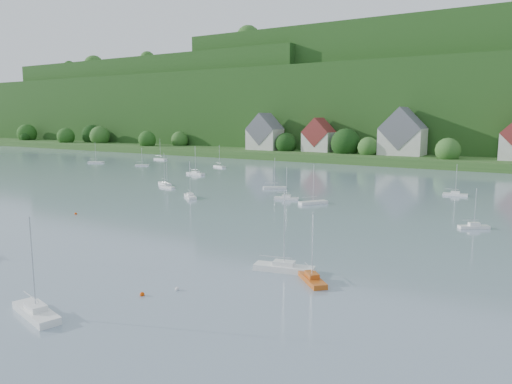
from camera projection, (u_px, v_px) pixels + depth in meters
far_shore_strip at (398, 156)px, 198.41m from camera, size 600.00×60.00×3.00m
forested_ridge at (439, 106)px, 252.32m from camera, size 620.00×181.22×69.89m
village_building_0 at (265, 135)px, 215.25m from camera, size 14.00×10.40×16.00m
village_building_1 at (319, 138)px, 203.88m from camera, size 12.00×9.36×14.00m
village_building_2 at (403, 136)px, 184.40m from camera, size 16.00×11.44×18.00m
near_sailboat_3 at (284, 267)px, 55.52m from camera, size 7.10×3.41×9.24m
near_sailboat_4 at (36, 311)px, 42.94m from camera, size 6.87×3.41×8.94m
near_sailboat_5 at (312, 278)px, 51.93m from camera, size 4.92×4.88×7.31m
mooring_buoy_2 at (142, 296)px, 47.98m from camera, size 0.47×0.47×0.47m
mooring_buoy_3 at (76, 214)px, 87.92m from camera, size 0.45×0.45×0.45m
mooring_buoy_4 at (177, 290)px, 49.49m from camera, size 0.45×0.45×0.45m
far_sailboat_cluster at (332, 184)px, 124.69m from camera, size 203.47×70.64×8.71m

